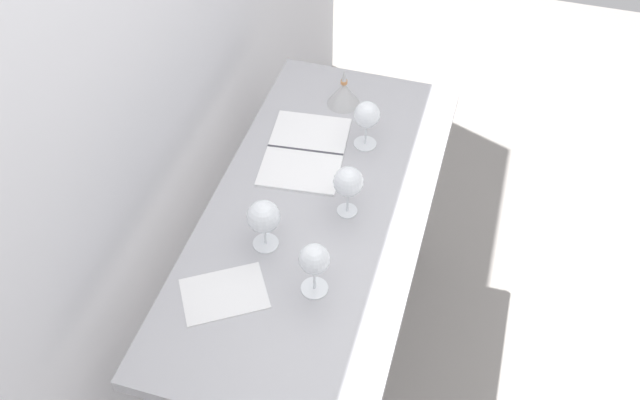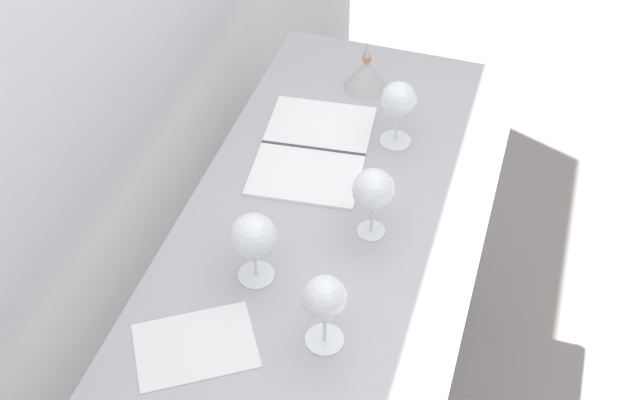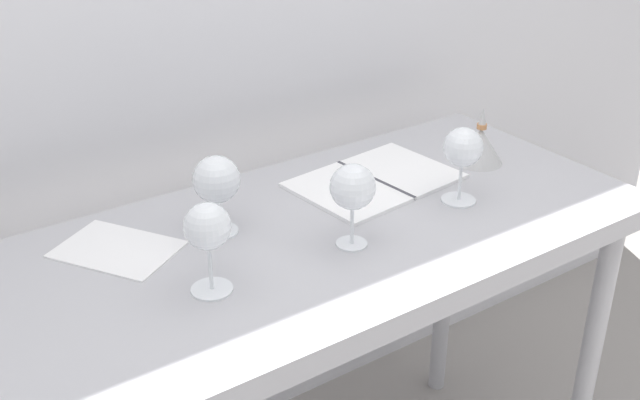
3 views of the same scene
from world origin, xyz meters
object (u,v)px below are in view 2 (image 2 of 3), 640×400
wine_glass_near_center (373,191)px  open_notebook (313,149)px  wine_glass_near_right (399,102)px  wine_glass_far_left (253,238)px  wine_glass_near_left (325,300)px  tasting_sheet_upper (195,346)px  decanter_funnel (366,74)px

wine_glass_near_center → open_notebook: size_ratio=0.44×
wine_glass_near_right → open_notebook: 0.23m
wine_glass_far_left → wine_glass_near_left: 0.21m
wine_glass_near_right → wine_glass_near_left: wine_glass_near_left is taller
tasting_sheet_upper → wine_glass_near_right: bearing=-50.1°
wine_glass_near_left → decanter_funnel: wine_glass_near_left is taller
wine_glass_near_right → open_notebook: wine_glass_near_right is taller
wine_glass_near_right → wine_glass_near_left: (-0.61, -0.01, 0.00)m
open_notebook → wine_glass_near_center: bearing=-143.3°
tasting_sheet_upper → wine_glass_far_left: bearing=-46.4°
wine_glass_near_center → wine_glass_far_left: (-0.19, 0.19, -0.01)m
wine_glass_near_left → wine_glass_near_center: bearing=-2.3°
wine_glass_near_left → decanter_funnel: 0.81m
wine_glass_near_right → decanter_funnel: size_ratio=1.22×
wine_glass_near_left → open_notebook: wine_glass_near_left is taller
open_notebook → tasting_sheet_upper: open_notebook is taller
wine_glass_near_right → open_notebook: size_ratio=0.44×
wine_glass_far_left → wine_glass_near_right: bearing=-19.3°
wine_glass_near_center → decanter_funnel: wine_glass_near_center is taller
wine_glass_near_center → wine_glass_near_left: (-0.30, 0.01, 0.00)m
decanter_funnel → wine_glass_near_right: bearing=-146.0°
open_notebook → decanter_funnel: 0.28m
wine_glass_near_center → wine_glass_near_left: bearing=177.7°
wine_glass_far_left → wine_glass_near_left: size_ratio=0.96×
wine_glass_near_center → tasting_sheet_upper: size_ratio=0.76×
wine_glass_near_left → decanter_funnel: bearing=9.5°
wine_glass_near_right → wine_glass_near_center: bearing=-176.3°
wine_glass_near_center → decanter_funnel: size_ratio=1.23×
wine_glass_far_left → decanter_funnel: bearing=-4.1°
wine_glass_near_left → open_notebook: 0.56m
decanter_funnel → wine_glass_near_left: bearing=-170.5°
wine_glass_far_left → wine_glass_near_right: (0.50, -0.17, 0.01)m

